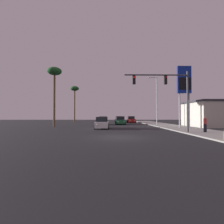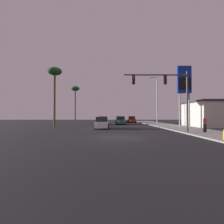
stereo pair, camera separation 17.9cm
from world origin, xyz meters
name	(u,v)px [view 1 (the left image)]	position (x,y,z in m)	size (l,w,h in m)	color
ground_plane	(119,137)	(0.00, 0.00, 0.00)	(120.00, 120.00, 0.00)	black
sidewalk_right	(180,128)	(9.50, 10.00, 0.06)	(5.00, 60.00, 0.12)	gray
building_gas_station	(220,114)	(18.00, 13.97, 2.16)	(10.30, 8.30, 4.30)	beige
car_green	(120,121)	(1.57, 21.23, 0.76)	(2.04, 4.33, 1.68)	#195933
car_black	(119,120)	(1.72, 28.97, 0.76)	(2.04, 4.33, 1.68)	black
car_white	(102,123)	(-1.85, 9.76, 0.76)	(2.04, 4.32, 1.68)	silver
car_blue	(103,121)	(-2.03, 20.59, 0.76)	(2.04, 4.33, 1.68)	navy
car_red	(131,120)	(4.83, 29.04, 0.76)	(2.04, 4.34, 1.68)	maroon
traffic_light_mast	(170,89)	(5.63, 3.23, 4.70)	(6.86, 0.36, 6.50)	#38383D
street_lamp	(156,98)	(7.94, 17.08, 5.12)	(1.74, 0.24, 9.00)	#99999E
gas_station_sign	(184,83)	(10.18, 10.02, 6.62)	(2.00, 0.42, 9.00)	#99999E
pedestrian_on_sidewalk	(205,123)	(9.34, 3.08, 1.03)	(0.34, 0.32, 1.67)	#23232D
palm_tree_far	(75,91)	(-10.49, 34.00, 8.80)	(2.40, 2.40, 10.12)	brown
palm_tree_near	(54,75)	(-9.98, 14.00, 8.66)	(2.40, 2.40, 9.96)	brown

